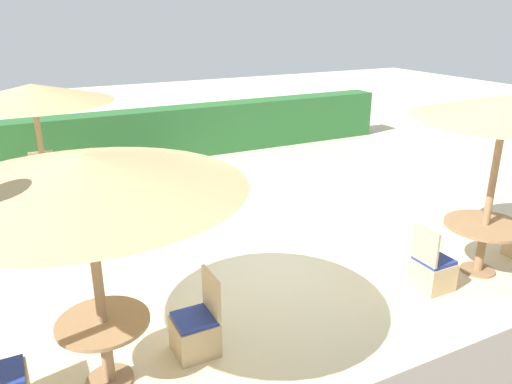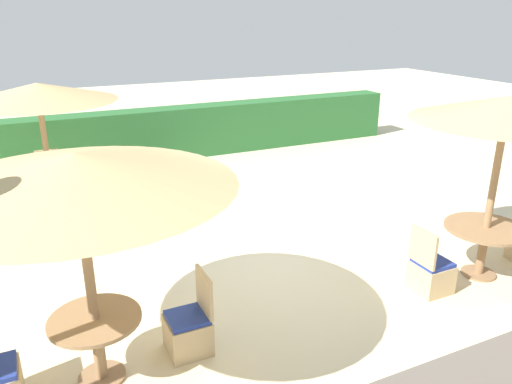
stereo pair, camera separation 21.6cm
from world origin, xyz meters
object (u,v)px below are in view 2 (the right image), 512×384
(patio_chair_front_right_west, at_px, (430,273))
(round_table_front_left, at_px, (97,334))
(parasol_back_left, at_px, (38,93))
(round_table_back_left, at_px, (51,183))
(patio_chair_front_left_east, at_px, (189,330))
(parasol_front_right, at_px, (507,110))
(patio_chair_back_left_north, at_px, (51,184))
(round_table_front_right, at_px, (485,237))
(parasol_front_left, at_px, (76,171))
(patio_chair_back_left_west, at_px, (0,205))

(patio_chair_front_right_west, distance_m, round_table_front_left, 4.30)
(parasol_back_left, bearing_deg, patio_chair_front_right_west, -50.13)
(round_table_back_left, relative_size, patio_chair_front_left_east, 0.97)
(round_table_back_left, relative_size, parasol_front_right, 0.35)
(round_table_back_left, bearing_deg, patio_chair_front_left_east, -78.40)
(patio_chair_back_left_north, bearing_deg, round_table_front_left, 90.37)
(round_table_front_left, bearing_deg, round_table_back_left, 90.73)
(round_table_front_right, height_order, parasol_front_left, parasol_front_left)
(patio_chair_back_left_west, height_order, patio_chair_front_left_east, same)
(patio_chair_back_left_west, bearing_deg, parasol_back_left, 90.49)
(patio_chair_back_left_north, xyz_separation_m, round_table_front_right, (5.30, -6.06, 0.33))
(round_table_back_left, height_order, patio_chair_front_left_east, patio_chair_front_left_east)
(parasol_front_left, distance_m, patio_chair_front_left_east, 2.21)
(round_table_back_left, xyz_separation_m, parasol_front_left, (0.06, -5.09, 1.70))
(round_table_front_right, xyz_separation_m, patio_chair_front_right_west, (-0.97, -0.03, -0.33))
(parasol_front_right, xyz_separation_m, round_table_front_right, (0.00, 0.00, -1.79))
(patio_chair_back_left_west, relative_size, round_table_front_right, 0.83)
(parasol_front_right, relative_size, patio_chair_front_left_east, 2.76)
(patio_chair_back_left_north, bearing_deg, patio_chair_front_left_east, 99.67)
(round_table_front_left, distance_m, patio_chair_front_left_east, 1.01)
(parasol_back_left, bearing_deg, patio_chair_back_left_north, 88.26)
(parasol_front_right, bearing_deg, parasol_back_left, 135.79)
(patio_chair_back_left_west, height_order, round_table_front_left, patio_chair_back_left_west)
(round_table_back_left, bearing_deg, parasol_front_right, -44.21)
(round_table_back_left, relative_size, parasol_front_left, 0.31)
(patio_chair_back_left_north, distance_m, patio_chair_front_right_west, 7.47)
(round_table_back_left, xyz_separation_m, round_table_front_left, (0.06, -5.09, -0.01))
(parasol_back_left, relative_size, patio_chair_back_left_west, 2.93)
(round_table_front_right, bearing_deg, parasol_front_left, 178.92)
(round_table_front_right, relative_size, round_table_front_left, 1.22)
(patio_chair_back_left_north, xyz_separation_m, patio_chair_front_right_west, (4.33, -6.09, 0.00))
(parasol_back_left, bearing_deg, round_table_front_left, -89.27)
(parasol_back_left, bearing_deg, round_table_front_right, -44.21)
(patio_chair_back_left_north, height_order, parasol_front_left, parasol_front_left)
(parasol_back_left, relative_size, parasol_front_left, 0.94)
(parasol_front_right, height_order, parasol_front_left, parasol_front_right)
(patio_chair_back_left_north, relative_size, round_table_front_right, 0.83)
(parasol_front_right, relative_size, patio_chair_front_right_west, 2.76)
(round_table_front_right, distance_m, patio_chair_front_right_west, 1.03)
(round_table_back_left, height_order, round_table_front_right, round_table_front_right)
(round_table_back_left, xyz_separation_m, parasol_front_right, (5.33, -5.19, 1.84))
(patio_chair_back_left_west, bearing_deg, round_table_back_left, 90.49)
(parasol_back_left, height_order, patio_chair_front_left_east, parasol_back_left)
(patio_chair_back_left_north, bearing_deg, round_table_back_left, 88.26)
(patio_chair_back_left_west, bearing_deg, round_table_front_right, 50.28)
(parasol_back_left, relative_size, patio_chair_front_left_east, 2.93)
(parasol_front_left, bearing_deg, round_table_back_left, 90.73)
(round_table_back_left, xyz_separation_m, round_table_front_right, (5.33, -5.19, 0.05))
(parasol_front_right, bearing_deg, patio_chair_back_left_north, 131.20)
(parasol_back_left, relative_size, parasol_front_right, 1.06)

